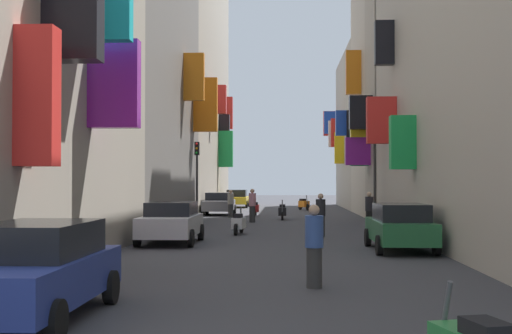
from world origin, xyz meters
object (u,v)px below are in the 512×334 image
at_px(parked_car_green, 400,226).
at_px(parked_car_blue, 34,269).
at_px(pedestrian_near_left, 252,206).
at_px(pedestrian_near_right, 231,204).
at_px(parked_car_grey, 219,203).
at_px(pedestrian_mid_street, 321,215).
at_px(scooter_black, 282,211).
at_px(scooter_white, 239,223).
at_px(pedestrian_far_away, 369,210).
at_px(traffic_light_far_corner, 375,160).
at_px(traffic_light_near_corner, 197,167).
at_px(parked_car_yellow, 237,198).
at_px(parked_car_silver, 171,222).
at_px(scooter_red, 255,208).
at_px(pedestrian_crossing, 314,246).
at_px(scooter_orange, 304,204).

bearing_deg(parked_car_green, parked_car_blue, -124.87).
height_order(pedestrian_near_left, pedestrian_near_right, pedestrian_near_left).
relative_size(parked_car_grey, pedestrian_mid_street, 2.33).
xyz_separation_m(scooter_black, pedestrian_near_left, (-1.58, -2.61, 0.43)).
bearing_deg(pedestrian_near_right, scooter_white, -83.91).
bearing_deg(pedestrian_near_left, scooter_white, -91.24).
bearing_deg(pedestrian_far_away, traffic_light_far_corner, 72.49).
bearing_deg(scooter_black, pedestrian_near_right, 148.15).
relative_size(scooter_black, pedestrian_near_left, 1.05).
bearing_deg(scooter_white, scooter_black, 80.64).
relative_size(pedestrian_near_left, traffic_light_near_corner, 0.41).
bearing_deg(parked_car_yellow, parked_car_silver, -90.02).
xyz_separation_m(scooter_red, traffic_light_far_corner, (6.15, -10.15, 2.72)).
xyz_separation_m(parked_car_grey, parked_car_yellow, (0.26, 12.58, -0.00)).
height_order(parked_car_yellow, pedestrian_mid_street, pedestrian_mid_street).
bearing_deg(pedestrian_crossing, scooter_white, 100.27).
bearing_deg(traffic_light_near_corner, scooter_orange, 64.27).
distance_m(parked_car_green, pedestrian_mid_street, 5.61).
bearing_deg(parked_car_grey, pedestrian_far_away, -56.90).
xyz_separation_m(parked_car_yellow, scooter_white, (2.09, -28.28, -0.29)).
bearing_deg(scooter_orange, pedestrian_near_left, -101.80).
xyz_separation_m(scooter_white, pedestrian_mid_street, (3.30, -1.21, 0.39)).
bearing_deg(scooter_white, parked_car_grey, 98.48).
xyz_separation_m(traffic_light_near_corner, traffic_light_far_corner, (9.19, -5.18, 0.22)).
relative_size(parked_car_grey, scooter_red, 2.05).
height_order(parked_car_yellow, scooter_white, parked_car_yellow).
distance_m(parked_car_blue, traffic_light_far_corner, 23.54).
height_order(pedestrian_crossing, pedestrian_near_left, pedestrian_near_left).
bearing_deg(pedestrian_near_right, scooter_orange, 66.03).
distance_m(parked_car_blue, pedestrian_near_left, 25.35).
distance_m(parked_car_grey, pedestrian_near_right, 3.33).
bearing_deg(parked_car_blue, parked_car_grey, 90.47).
distance_m(parked_car_grey, parked_car_green, 23.42).
bearing_deg(scooter_white, pedestrian_near_right, 96.09).
bearing_deg(scooter_black, pedestrian_crossing, -88.22).
relative_size(parked_car_blue, scooter_white, 2.39).
distance_m(parked_car_yellow, pedestrian_mid_street, 29.98).
height_order(scooter_red, pedestrian_crossing, pedestrian_crossing).
distance_m(parked_car_yellow, scooter_white, 28.36).
bearing_deg(traffic_light_far_corner, parked_car_blue, -110.61).
height_order(parked_car_silver, pedestrian_mid_street, pedestrian_mid_street).
height_order(parked_car_grey, pedestrian_crossing, pedestrian_crossing).
distance_m(parked_car_green, pedestrian_crossing, 8.08).
xyz_separation_m(parked_car_blue, scooter_black, (3.82, 27.86, -0.34)).
relative_size(parked_car_silver, traffic_light_near_corner, 0.93).
height_order(scooter_orange, traffic_light_far_corner, traffic_light_far_corner).
height_order(scooter_orange, scooter_white, same).
bearing_deg(scooter_white, pedestrian_crossing, -79.73).
height_order(pedestrian_near_left, pedestrian_far_away, pedestrian_near_left).
height_order(parked_car_yellow, traffic_light_far_corner, traffic_light_far_corner).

